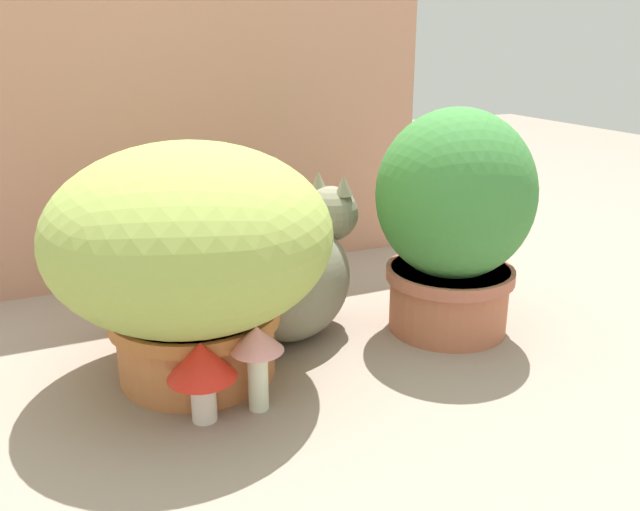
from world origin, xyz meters
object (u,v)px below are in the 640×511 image
(cat, at_px, (303,275))
(leafy_planter, at_px, (454,217))
(grass_planter, at_px, (191,250))
(mushroom_ornament_pink, at_px, (257,350))
(mushroom_ornament_red, at_px, (202,366))

(cat, bearing_deg, leafy_planter, -19.31)
(leafy_planter, bearing_deg, grass_planter, 177.71)
(cat, distance_m, mushroom_ornament_pink, 0.29)
(mushroom_ornament_red, bearing_deg, leafy_planter, 13.67)
(grass_planter, bearing_deg, cat, 18.25)
(cat, relative_size, mushroom_ornament_red, 2.90)
(leafy_planter, xyz_separation_m, mushroom_ornament_pink, (-0.45, -0.13, -0.13))
(leafy_planter, distance_m, cat, 0.31)
(mushroom_ornament_red, relative_size, mushroom_ornament_pink, 0.92)
(cat, relative_size, mushroom_ornament_pink, 2.67)
(grass_planter, bearing_deg, leafy_planter, -2.29)
(cat, bearing_deg, mushroom_ornament_pink, -126.86)
(grass_planter, distance_m, mushroom_ornament_pink, 0.21)
(cat, xyz_separation_m, mushroom_ornament_pink, (-0.17, -0.23, -0.02))
(grass_planter, xyz_separation_m, cat, (0.23, 0.08, -0.11))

